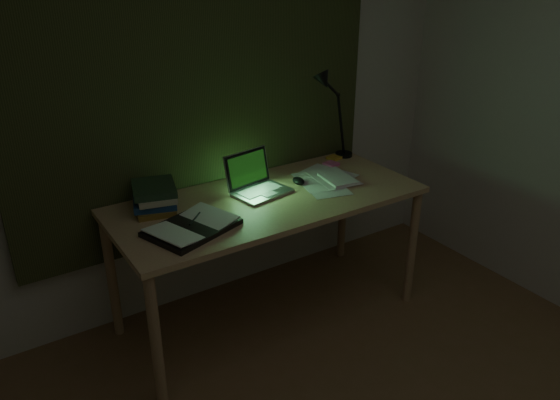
# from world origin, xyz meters

# --- Properties ---
(wall_back) EXTENTS (3.50, 0.00, 2.50)m
(wall_back) POSITION_xyz_m (0.00, 2.00, 1.25)
(wall_back) COLOR beige
(wall_back) RESTS_ON ground
(curtain) EXTENTS (2.20, 0.06, 2.00)m
(curtain) POSITION_xyz_m (0.00, 1.96, 1.45)
(curtain) COLOR #2F371B
(curtain) RESTS_ON wall_back
(desk) EXTENTS (1.73, 0.76, 0.79)m
(desk) POSITION_xyz_m (0.18, 1.54, 0.39)
(desk) COLOR tan
(desk) RESTS_ON floor
(laptop) EXTENTS (0.37, 0.40, 0.22)m
(laptop) POSITION_xyz_m (0.18, 1.61, 0.90)
(laptop) COLOR #B2B2B7
(laptop) RESTS_ON desk
(open_textbook) EXTENTS (0.49, 0.42, 0.04)m
(open_textbook) POSITION_xyz_m (-0.33, 1.42, 0.81)
(open_textbook) COLOR white
(open_textbook) RESTS_ON desk
(book_stack) EXTENTS (0.27, 0.30, 0.14)m
(book_stack) POSITION_xyz_m (-0.40, 1.74, 0.86)
(book_stack) COLOR white
(book_stack) RESTS_ON desk
(loose_papers) EXTENTS (0.43, 0.44, 0.02)m
(loose_papers) POSITION_xyz_m (0.60, 1.55, 0.80)
(loose_papers) COLOR silver
(loose_papers) RESTS_ON desk
(mouse) EXTENTS (0.08, 0.11, 0.04)m
(mouse) POSITION_xyz_m (0.43, 1.62, 0.81)
(mouse) COLOR black
(mouse) RESTS_ON desk
(sticky_yellow) EXTENTS (0.09, 0.09, 0.02)m
(sticky_yellow) POSITION_xyz_m (0.87, 1.83, 0.80)
(sticky_yellow) COLOR gold
(sticky_yellow) RESTS_ON desk
(sticky_pink) EXTENTS (0.09, 0.09, 0.02)m
(sticky_pink) POSITION_xyz_m (0.78, 1.75, 0.80)
(sticky_pink) COLOR pink
(sticky_pink) RESTS_ON desk
(desk_lamp) EXTENTS (0.42, 0.33, 0.60)m
(desk_lamp) POSITION_xyz_m (0.95, 1.84, 1.09)
(desk_lamp) COLOR black
(desk_lamp) RESTS_ON desk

